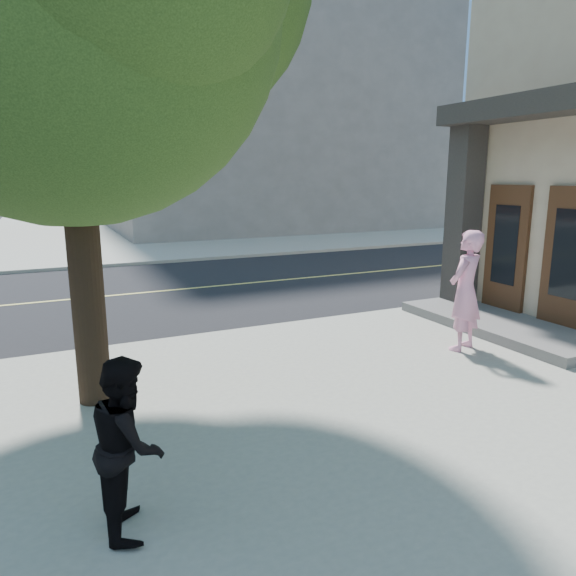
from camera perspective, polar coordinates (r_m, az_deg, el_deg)
sidewalk_ne at (r=33.06m, az=-3.85°, el=6.97°), size 29.00×25.00×0.12m
filler_ne at (r=33.84m, az=-3.53°, el=19.07°), size 18.00×16.00×14.00m
man_on_phone at (r=9.13m, az=18.78°, el=-0.29°), size 0.86×0.72×2.01m
pedestrian at (r=4.60m, az=-17.04°, el=-15.97°), size 0.67×0.80×1.48m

